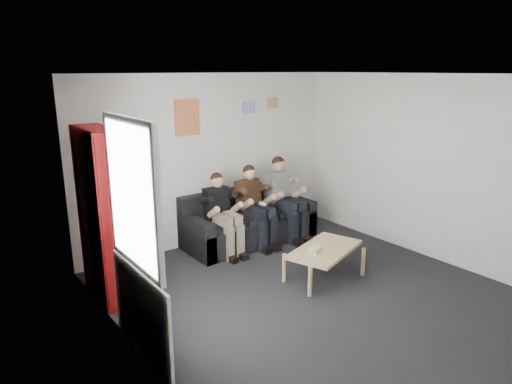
# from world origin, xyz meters

# --- Properties ---
(room_shell) EXTENTS (5.00, 5.00, 5.00)m
(room_shell) POSITION_xyz_m (0.00, 0.00, 1.35)
(room_shell) COLOR black
(room_shell) RESTS_ON ground
(sofa) EXTENTS (2.18, 0.89, 0.84)m
(sofa) POSITION_xyz_m (0.44, 2.09, 0.30)
(sofa) COLOR black
(sofa) RESTS_ON ground
(bookshelf) EXTENTS (0.32, 0.95, 2.11)m
(bookshelf) POSITION_xyz_m (-2.06, 1.61, 1.06)
(bookshelf) COLOR maroon
(bookshelf) RESTS_ON ground
(coffee_table) EXTENTS (1.11, 0.61, 0.44)m
(coffee_table) POSITION_xyz_m (0.43, 0.33, 0.39)
(coffee_table) COLOR tan
(coffee_table) RESTS_ON ground
(game_cases) EXTENTS (0.22, 0.20, 0.05)m
(game_cases) POSITION_xyz_m (0.24, 0.31, 0.47)
(game_cases) COLOR silver
(game_cases) RESTS_ON coffee_table
(person_left) EXTENTS (0.37, 0.78, 1.25)m
(person_left) POSITION_xyz_m (-0.17, 1.89, 0.63)
(person_left) COLOR black
(person_left) RESTS_ON sofa
(person_middle) EXTENTS (0.39, 0.83, 1.29)m
(person_middle) POSITION_xyz_m (0.44, 1.89, 0.64)
(person_middle) COLOR #492B18
(person_middle) RESTS_ON sofa
(person_right) EXTENTS (0.42, 0.90, 1.35)m
(person_right) POSITION_xyz_m (1.04, 1.89, 0.67)
(person_right) COLOR white
(person_right) RESTS_ON sofa
(radiator) EXTENTS (0.10, 0.64, 0.60)m
(radiator) POSITION_xyz_m (-2.15, 0.20, 0.35)
(radiator) COLOR silver
(radiator) RESTS_ON ground
(window) EXTENTS (0.05, 1.30, 2.36)m
(window) POSITION_xyz_m (-2.22, 0.20, 1.03)
(window) COLOR white
(window) RESTS_ON room_shell
(poster_large) EXTENTS (0.42, 0.01, 0.55)m
(poster_large) POSITION_xyz_m (-0.40, 2.49, 2.05)
(poster_large) COLOR gold
(poster_large) RESTS_ON room_shell
(poster_blue) EXTENTS (0.25, 0.01, 0.20)m
(poster_blue) POSITION_xyz_m (0.75, 2.49, 2.15)
(poster_blue) COLOR #3A83C7
(poster_blue) RESTS_ON room_shell
(poster_pink) EXTENTS (0.22, 0.01, 0.18)m
(poster_pink) POSITION_xyz_m (1.25, 2.49, 2.20)
(poster_pink) COLOR #C23C72
(poster_pink) RESTS_ON room_shell
(poster_sign) EXTENTS (0.20, 0.01, 0.14)m
(poster_sign) POSITION_xyz_m (-1.00, 2.49, 2.25)
(poster_sign) COLOR white
(poster_sign) RESTS_ON room_shell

